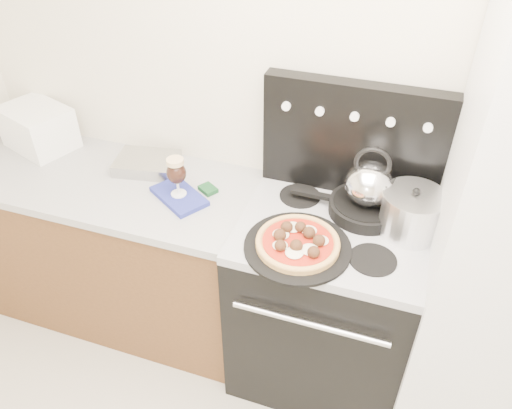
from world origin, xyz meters
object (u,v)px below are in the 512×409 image
at_px(oven_mitt, 179,196).
at_px(skillet, 365,208).
at_px(base_cabinet, 119,251).
at_px(pizza_pan, 297,247).
at_px(stock_pot, 411,214).
at_px(stove_body, 324,305).
at_px(pizza, 298,241).
at_px(beer_glass, 177,177).
at_px(tea_kettle, 370,181).
at_px(toaster_oven, 38,127).

relative_size(oven_mitt, skillet, 0.86).
relative_size(base_cabinet, skillet, 4.78).
bearing_deg(pizza_pan, stock_pot, 31.70).
xyz_separation_m(oven_mitt, stock_pot, (0.97, 0.07, 0.09)).
height_order(base_cabinet, stove_body, stove_body).
distance_m(oven_mitt, pizza, 0.61).
xyz_separation_m(beer_glass, tea_kettle, (0.79, 0.13, 0.07)).
xyz_separation_m(base_cabinet, pizza, (1.00, -0.20, 0.53)).
bearing_deg(skillet, base_cabinet, -175.24).
relative_size(base_cabinet, toaster_oven, 4.34).
relative_size(stove_body, toaster_oven, 2.64).
height_order(pizza_pan, stock_pot, stock_pot).
relative_size(toaster_oven, tea_kettle, 1.53).
relative_size(beer_glass, stock_pot, 0.78).
height_order(oven_mitt, beer_glass, beer_glass).
height_order(pizza_pan, pizza, pizza).
xyz_separation_m(base_cabinet, skillet, (1.21, 0.10, 0.52)).
distance_m(stove_body, tea_kettle, 0.66).
height_order(toaster_oven, tea_kettle, tea_kettle).
relative_size(toaster_oven, beer_glass, 1.80).
bearing_deg(pizza_pan, beer_glass, 163.91).
height_order(stove_body, toaster_oven, toaster_oven).
bearing_deg(base_cabinet, pizza, -11.44).
distance_m(oven_mitt, stock_pot, 0.98).
xyz_separation_m(pizza_pan, stock_pot, (0.39, 0.24, 0.08)).
bearing_deg(oven_mitt, beer_glass, 0.00).
bearing_deg(pizza_pan, oven_mitt, 163.91).
xyz_separation_m(tea_kettle, stock_pot, (0.18, -0.06, -0.08)).
height_order(oven_mitt, tea_kettle, tea_kettle).
relative_size(oven_mitt, pizza_pan, 0.63).
height_order(tea_kettle, stock_pot, tea_kettle).
height_order(base_cabinet, toaster_oven, toaster_oven).
distance_m(base_cabinet, toaster_oven, 0.74).
distance_m(toaster_oven, pizza_pan, 1.49).
xyz_separation_m(stove_body, beer_glass, (-0.69, -0.01, 0.57)).
distance_m(stove_body, oven_mitt, 0.83).
bearing_deg(stock_pot, skillet, 160.92).
xyz_separation_m(pizza, stock_pot, (0.39, 0.24, 0.05)).
bearing_deg(skillet, beer_glass, -170.36).
height_order(toaster_oven, oven_mitt, toaster_oven).
height_order(pizza, tea_kettle, tea_kettle).
bearing_deg(toaster_oven, oven_mitt, 7.35).
height_order(base_cabinet, pizza, pizza).
bearing_deg(pizza, pizza_pan, 0.00).
relative_size(toaster_oven, pizza_pan, 0.81).
bearing_deg(tea_kettle, toaster_oven, -178.39).
height_order(oven_mitt, skillet, skillet).
distance_m(pizza_pan, stock_pot, 0.47).
bearing_deg(pizza_pan, base_cabinet, 168.56).
height_order(base_cabinet, tea_kettle, tea_kettle).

